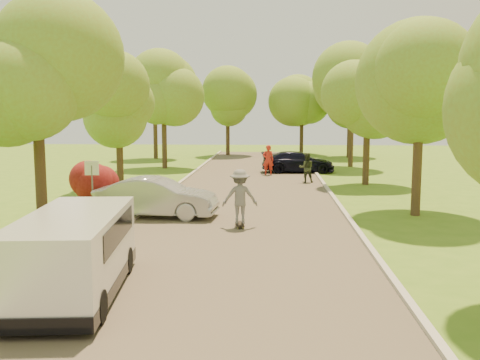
% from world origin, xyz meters
% --- Properties ---
extents(ground, '(100.00, 100.00, 0.00)m').
position_xyz_m(ground, '(0.00, 0.00, 0.00)').
color(ground, '#4A771C').
rests_on(ground, ground).
extents(road, '(8.00, 60.00, 0.01)m').
position_xyz_m(road, '(0.00, 8.00, 0.01)').
color(road, '#4C4438').
rests_on(road, ground).
extents(curb_left, '(0.18, 60.00, 0.12)m').
position_xyz_m(curb_left, '(-4.05, 8.00, 0.06)').
color(curb_left, '#B2AD9E').
rests_on(curb_left, ground).
extents(curb_right, '(0.18, 60.00, 0.12)m').
position_xyz_m(curb_right, '(4.05, 8.00, 0.06)').
color(curb_right, '#B2AD9E').
rests_on(curb_right, ground).
extents(street_sign, '(0.55, 0.06, 2.17)m').
position_xyz_m(street_sign, '(-5.80, 4.00, 1.56)').
color(street_sign, '#59595E').
rests_on(street_sign, ground).
extents(red_shrub, '(1.70, 1.70, 1.95)m').
position_xyz_m(red_shrub, '(-6.30, 5.50, 1.10)').
color(red_shrub, '#382619').
rests_on(red_shrub, ground).
extents(tree_l_mida, '(4.71, 4.60, 7.39)m').
position_xyz_m(tree_l_mida, '(-6.30, 1.00, 5.17)').
color(tree_l_mida, '#382619').
rests_on(tree_l_mida, ground).
extents(tree_l_midb, '(4.30, 4.20, 6.62)m').
position_xyz_m(tree_l_midb, '(-6.81, 12.00, 4.59)').
color(tree_l_midb, '#382619').
rests_on(tree_l_midb, ground).
extents(tree_l_far, '(4.92, 4.80, 7.79)m').
position_xyz_m(tree_l_far, '(-6.39, 22.00, 5.47)').
color(tree_l_far, '#382619').
rests_on(tree_l_far, ground).
extents(tree_r_mida, '(5.13, 5.00, 7.95)m').
position_xyz_m(tree_r_mida, '(7.02, 5.00, 5.54)').
color(tree_r_mida, '#382619').
rests_on(tree_r_mida, ground).
extents(tree_r_midb, '(4.51, 4.40, 7.01)m').
position_xyz_m(tree_r_midb, '(6.60, 14.00, 4.88)').
color(tree_r_midb, '#382619').
rests_on(tree_r_midb, ground).
extents(tree_r_far, '(5.33, 5.20, 8.34)m').
position_xyz_m(tree_r_far, '(7.23, 24.00, 5.83)').
color(tree_r_far, '#382619').
rests_on(tree_r_far, ground).
extents(tree_bg_a, '(5.12, 5.00, 7.72)m').
position_xyz_m(tree_bg_a, '(-8.78, 30.00, 5.31)').
color(tree_bg_a, '#382619').
rests_on(tree_bg_a, ground).
extents(tree_bg_b, '(5.12, 5.00, 7.95)m').
position_xyz_m(tree_bg_b, '(8.22, 32.00, 5.54)').
color(tree_bg_b, '#382619').
rests_on(tree_bg_b, ground).
extents(tree_bg_c, '(4.92, 4.80, 7.33)m').
position_xyz_m(tree_bg_c, '(-2.79, 34.00, 5.02)').
color(tree_bg_c, '#382619').
rests_on(tree_bg_c, ground).
extents(tree_bg_d, '(5.12, 5.00, 7.72)m').
position_xyz_m(tree_bg_d, '(4.22, 36.00, 5.31)').
color(tree_bg_d, '#382619').
rests_on(tree_bg_d, ground).
extents(minivan, '(2.44, 5.12, 1.84)m').
position_xyz_m(minivan, '(-3.20, -4.87, 0.97)').
color(minivan, silver).
rests_on(minivan, ground).
extents(silver_sedan, '(4.78, 1.97, 1.54)m').
position_xyz_m(silver_sedan, '(-3.30, 4.03, 0.77)').
color(silver_sedan, '#A3A4A8').
rests_on(silver_sedan, ground).
extents(dark_sedan, '(4.99, 2.28, 1.41)m').
position_xyz_m(dark_sedan, '(2.89, 19.80, 0.71)').
color(dark_sedan, black).
rests_on(dark_sedan, ground).
extents(longboard, '(0.38, 1.01, 0.12)m').
position_xyz_m(longboard, '(0.02, 2.43, 0.11)').
color(longboard, black).
rests_on(longboard, ground).
extents(skateboarder, '(1.32, 0.85, 1.93)m').
position_xyz_m(skateboarder, '(0.02, 2.43, 1.09)').
color(skateboarder, slate).
rests_on(skateboarder, longboard).
extents(person_striped, '(0.71, 0.47, 1.94)m').
position_xyz_m(person_striped, '(0.91, 18.24, 0.97)').
color(person_striped, red).
rests_on(person_striped, ground).
extents(person_olive, '(0.86, 0.68, 1.72)m').
position_xyz_m(person_olive, '(3.13, 14.59, 0.86)').
color(person_olive, '#2C341F').
rests_on(person_olive, ground).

